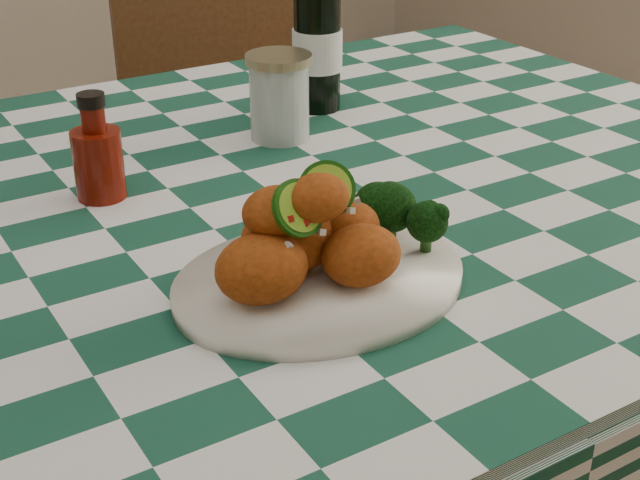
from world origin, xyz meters
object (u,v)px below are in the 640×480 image
plate (320,282)px  fried_chicken_pile (313,227)px  dining_table (209,468)px  ketchup_bottle (96,147)px  wooden_chair_right (235,186)px  mason_jar (279,97)px  beer_bottle (317,27)px

plate → fried_chicken_pile: size_ratio=1.78×
dining_table → ketchup_bottle: bearing=132.1°
ketchup_bottle → wooden_chair_right: 0.92m
dining_table → mason_jar: bearing=35.5°
dining_table → ketchup_bottle: ketchup_bottle is taller
fried_chicken_pile → mason_jar: 0.42m
mason_jar → plate: bearing=-114.1°
ketchup_bottle → beer_bottle: bearing=20.0°
plate → beer_bottle: bearing=58.8°
mason_jar → beer_bottle: size_ratio=0.48×
fried_chicken_pile → ketchup_bottle: (-0.10, 0.32, -0.01)m
dining_table → mason_jar: size_ratio=14.08×
dining_table → plate: 0.47m
ketchup_bottle → fried_chicken_pile: bearing=-73.2°
fried_chicken_pile → mason_jar: (0.18, 0.38, -0.01)m
plate → fried_chicken_pile: fried_chicken_pile is taller
dining_table → wooden_chair_right: bearing=60.8°
fried_chicken_pile → wooden_chair_right: bearing=68.2°
mason_jar → wooden_chair_right: mason_jar is taller
dining_table → plate: (0.03, -0.24, 0.40)m
plate → beer_bottle: (0.28, 0.46, 0.11)m
dining_table → mason_jar: mason_jar is taller
dining_table → fried_chicken_pile: size_ratio=10.05×
dining_table → beer_bottle: (0.31, 0.22, 0.52)m
fried_chicken_pile → plate: bearing=0.0°
plate → wooden_chair_right: bearing=68.6°
plate → beer_bottle: 0.55m
beer_bottle → mason_jar: bearing=-143.7°
fried_chicken_pile → beer_bottle: size_ratio=0.67×
wooden_chair_right → dining_table: bearing=-108.5°
wooden_chair_right → plate: bearing=-100.7°
plate → mason_jar: bearing=65.9°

